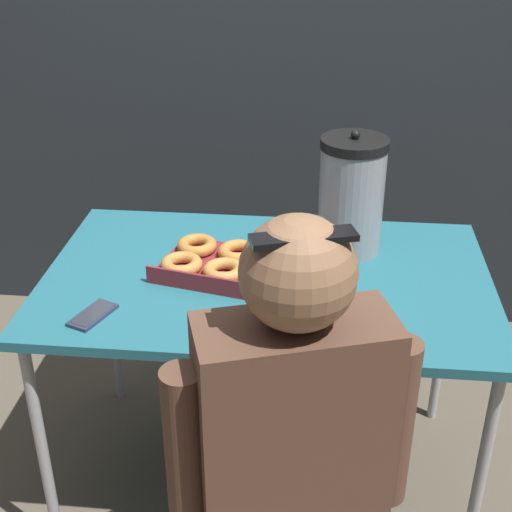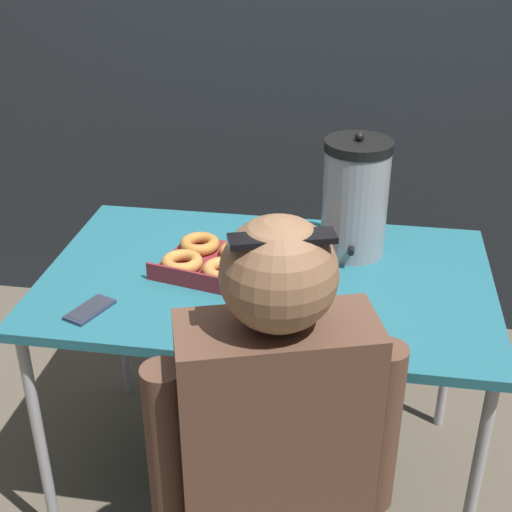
# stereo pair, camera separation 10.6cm
# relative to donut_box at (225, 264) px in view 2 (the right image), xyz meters

# --- Properties ---
(ground_plane) EXTENTS (12.00, 12.00, 0.00)m
(ground_plane) POSITION_rel_donut_box_xyz_m (0.12, -0.01, -0.79)
(ground_plane) COLOR brown
(back_wall) EXTENTS (6.00, 0.11, 2.69)m
(back_wall) POSITION_rel_donut_box_xyz_m (0.12, 1.06, 0.56)
(back_wall) COLOR #23282D
(back_wall) RESTS_ON ground
(folding_table) EXTENTS (1.26, 0.79, 0.76)m
(folding_table) POSITION_rel_donut_box_xyz_m (0.12, -0.01, -0.07)
(folding_table) COLOR #236675
(folding_table) RESTS_ON ground
(donut_box) EXTENTS (0.45, 0.35, 0.05)m
(donut_box) POSITION_rel_donut_box_xyz_m (0.00, 0.00, 0.00)
(donut_box) COLOR maroon
(donut_box) RESTS_ON folding_table
(coffee_urn) EXTENTS (0.20, 0.22, 0.37)m
(coffee_urn) POSITION_rel_donut_box_xyz_m (0.35, 0.18, 0.15)
(coffee_urn) COLOR #939399
(coffee_urn) RESTS_ON folding_table
(cell_phone) EXTENTS (0.11, 0.15, 0.01)m
(cell_phone) POSITION_rel_donut_box_xyz_m (-0.31, -0.27, -0.02)
(cell_phone) COLOR #2D334C
(cell_phone) RESTS_ON folding_table
(person_seated) EXTENTS (0.53, 0.31, 1.22)m
(person_seated) POSITION_rel_donut_box_xyz_m (0.23, -0.59, -0.19)
(person_seated) COLOR #33332D
(person_seated) RESTS_ON ground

